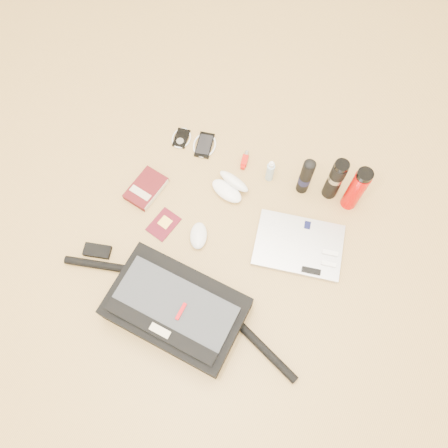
% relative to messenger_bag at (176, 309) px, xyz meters
% --- Properties ---
extents(ground, '(4.00, 4.00, 0.00)m').
position_rel_messenger_bag_xyz_m(ground, '(0.04, 0.30, -0.06)').
color(ground, '#AF8849').
rests_on(ground, ground).
extents(messenger_bag, '(1.02, 0.31, 0.14)m').
position_rel_messenger_bag_xyz_m(messenger_bag, '(0.00, 0.00, 0.00)').
color(messenger_bag, black).
rests_on(messenger_bag, ground).
extents(laptop, '(0.40, 0.32, 0.03)m').
position_rel_messenger_bag_xyz_m(laptop, '(0.32, 0.46, -0.05)').
color(laptop, '#ADADAF').
rests_on(laptop, ground).
extents(book, '(0.14, 0.19, 0.03)m').
position_rel_messenger_bag_xyz_m(book, '(-0.37, 0.40, -0.05)').
color(book, '#4A0D11').
rests_on(book, ground).
extents(passport, '(0.11, 0.14, 0.01)m').
position_rel_messenger_bag_xyz_m(passport, '(-0.23, 0.30, -0.06)').
color(passport, '#4E0A16').
rests_on(passport, ground).
extents(mouse, '(0.11, 0.14, 0.04)m').
position_rel_messenger_bag_xyz_m(mouse, '(-0.07, 0.31, -0.04)').
color(mouse, silver).
rests_on(mouse, ground).
extents(sunglasses_case, '(0.18, 0.16, 0.09)m').
position_rel_messenger_bag_xyz_m(sunglasses_case, '(-0.05, 0.57, -0.03)').
color(sunglasses_case, white).
rests_on(sunglasses_case, ground).
extents(ipod, '(0.10, 0.11, 0.01)m').
position_rel_messenger_bag_xyz_m(ipod, '(-0.36, 0.70, -0.06)').
color(ipod, black).
rests_on(ipod, ground).
extents(phone, '(0.13, 0.14, 0.01)m').
position_rel_messenger_bag_xyz_m(phone, '(-0.25, 0.71, -0.06)').
color(phone, black).
rests_on(phone, ground).
extents(inhaler, '(0.04, 0.09, 0.02)m').
position_rel_messenger_bag_xyz_m(inhaler, '(-0.05, 0.72, -0.05)').
color(inhaler, '#B2150E').
rests_on(inhaler, ground).
extents(spray_bottle, '(0.04, 0.04, 0.13)m').
position_rel_messenger_bag_xyz_m(spray_bottle, '(0.08, 0.69, -0.01)').
color(spray_bottle, '#9DBCCF').
rests_on(spray_bottle, ground).
extents(aerosol_can, '(0.05, 0.05, 0.22)m').
position_rel_messenger_bag_xyz_m(aerosol_can, '(0.22, 0.71, 0.04)').
color(aerosol_can, black).
rests_on(aerosol_can, ground).
extents(thermos_black, '(0.07, 0.07, 0.24)m').
position_rel_messenger_bag_xyz_m(thermos_black, '(0.34, 0.74, 0.06)').
color(thermos_black, black).
rests_on(thermos_black, ground).
extents(thermos_red, '(0.08, 0.08, 0.26)m').
position_rel_messenger_bag_xyz_m(thermos_red, '(0.43, 0.73, 0.06)').
color(thermos_red, '#D00300').
rests_on(thermos_red, ground).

